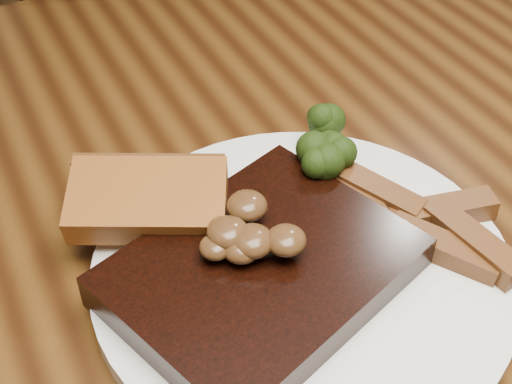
# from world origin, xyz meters

# --- Properties ---
(dining_table) EXTENTS (1.60, 0.90, 0.75)m
(dining_table) POSITION_xyz_m (0.00, 0.00, 0.66)
(dining_table) COLOR #492B0E
(dining_table) RESTS_ON ground
(chair_far) EXTENTS (0.54, 0.54, 0.91)m
(chair_far) POSITION_xyz_m (0.15, 0.54, 0.50)
(chair_far) COLOR black
(chair_far) RESTS_ON ground
(plate) EXTENTS (0.31, 0.31, 0.01)m
(plate) POSITION_xyz_m (-0.01, -0.05, 0.76)
(plate) COLOR white
(plate) RESTS_ON dining_table
(steak) EXTENTS (0.23, 0.20, 0.03)m
(steak) POSITION_xyz_m (-0.05, -0.05, 0.78)
(steak) COLOR black
(steak) RESTS_ON plate
(steak_bone) EXTENTS (0.14, 0.06, 0.02)m
(steak_bone) POSITION_xyz_m (-0.05, -0.12, 0.77)
(steak_bone) COLOR beige
(steak_bone) RESTS_ON plate
(mushroom_pile) EXTENTS (0.08, 0.08, 0.03)m
(mushroom_pile) POSITION_xyz_m (-0.06, -0.04, 0.80)
(mushroom_pile) COLOR #4F3218
(mushroom_pile) RESTS_ON steak
(garlic_bread) EXTENTS (0.13, 0.10, 0.02)m
(garlic_bread) POSITION_xyz_m (-0.10, 0.03, 0.77)
(garlic_bread) COLOR #97531B
(garlic_bread) RESTS_ON plate
(potato_wedges) EXTENTS (0.10, 0.10, 0.02)m
(potato_wedges) POSITION_xyz_m (0.07, -0.06, 0.77)
(potato_wedges) COLOR brown
(potato_wedges) RESTS_ON plate
(broccoli_cluster) EXTENTS (0.08, 0.08, 0.04)m
(broccoli_cluster) POSITION_xyz_m (0.03, 0.03, 0.78)
(broccoli_cluster) COLOR #20320B
(broccoli_cluster) RESTS_ON plate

